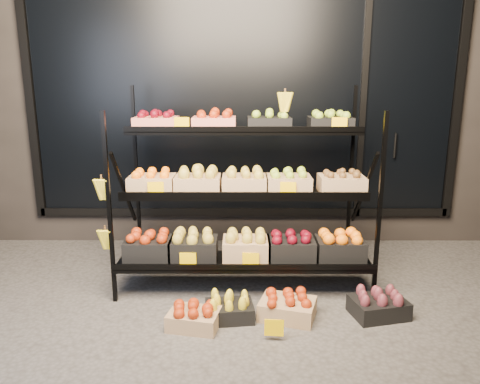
{
  "coord_description": "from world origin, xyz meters",
  "views": [
    {
      "loc": [
        -0.02,
        -3.22,
        1.74
      ],
      "look_at": [
        -0.03,
        0.55,
        0.8
      ],
      "focal_mm": 35.0,
      "sensor_mm": 36.0,
      "label": 1
    }
  ],
  "objects_px": {
    "floor_crate_left": "(194,316)",
    "floor_crate_midright": "(288,306)",
    "floor_crate_midleft": "(229,308)",
    "display_rack": "(243,192)"
  },
  "relations": [
    {
      "from": "floor_crate_left",
      "to": "floor_crate_midright",
      "type": "distance_m",
      "value": 0.69
    },
    {
      "from": "floor_crate_midleft",
      "to": "floor_crate_midright",
      "type": "distance_m",
      "value": 0.43
    },
    {
      "from": "display_rack",
      "to": "floor_crate_midleft",
      "type": "bearing_deg",
      "value": -97.91
    },
    {
      "from": "display_rack",
      "to": "floor_crate_midright",
      "type": "relative_size",
      "value": 4.72
    },
    {
      "from": "floor_crate_left",
      "to": "floor_crate_midright",
      "type": "xyz_separation_m",
      "value": [
        0.68,
        0.14,
        0.01
      ]
    },
    {
      "from": "floor_crate_midright",
      "to": "display_rack",
      "type": "bearing_deg",
      "value": 133.0
    },
    {
      "from": "floor_crate_left",
      "to": "floor_crate_midright",
      "type": "relative_size",
      "value": 0.86
    },
    {
      "from": "display_rack",
      "to": "floor_crate_midright",
      "type": "bearing_deg",
      "value": -63.98
    },
    {
      "from": "display_rack",
      "to": "floor_crate_left",
      "type": "height_order",
      "value": "display_rack"
    },
    {
      "from": "display_rack",
      "to": "floor_crate_midleft",
      "type": "relative_size",
      "value": 5.85
    }
  ]
}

